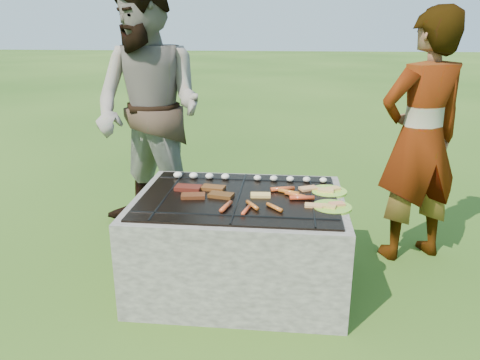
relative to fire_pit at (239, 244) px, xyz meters
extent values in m
plane|color=#224611|center=(0.00, 0.00, -0.28)|extent=(60.00, 60.00, 0.00)
cube|color=#A8A195|center=(0.00, 0.41, 0.02)|extent=(1.30, 0.18, 0.60)
cube|color=#A49C91|center=(0.00, -0.41, 0.02)|extent=(1.30, 0.18, 0.60)
cube|color=#9B9489|center=(-0.56, 0.00, 0.02)|extent=(0.18, 0.64, 0.60)
cube|color=#A89E95|center=(0.56, 0.00, 0.02)|extent=(0.18, 0.64, 0.60)
cube|color=black|center=(0.00, 0.00, -0.04)|extent=(0.94, 0.64, 0.48)
sphere|color=#FF5914|center=(0.00, 0.00, 0.18)|extent=(0.10, 0.10, 0.10)
cube|color=black|center=(0.00, 0.00, 0.32)|extent=(1.20, 0.90, 0.01)
cylinder|color=black|center=(-0.45, 0.00, 0.33)|extent=(0.01, 0.88, 0.01)
cylinder|color=black|center=(0.00, 0.00, 0.33)|extent=(0.01, 0.88, 0.01)
cylinder|color=black|center=(0.45, 0.00, 0.33)|extent=(0.01, 0.88, 0.01)
cylinder|color=black|center=(0.00, -0.32, 0.33)|extent=(1.18, 0.01, 0.01)
cylinder|color=black|center=(0.00, 0.32, 0.33)|extent=(1.18, 0.01, 0.01)
ellipsoid|color=white|center=(-0.46, 0.32, 0.35)|extent=(0.06, 0.06, 0.04)
ellipsoid|color=white|center=(-0.35, 0.32, 0.35)|extent=(0.06, 0.06, 0.04)
ellipsoid|color=#F3E7CE|center=(-0.24, 0.32, 0.35)|extent=(0.06, 0.06, 0.04)
ellipsoid|color=white|center=(-0.13, 0.32, 0.35)|extent=(0.06, 0.06, 0.04)
ellipsoid|color=beige|center=(0.09, 0.32, 0.35)|extent=(0.05, 0.05, 0.04)
ellipsoid|color=beige|center=(0.20, 0.32, 0.35)|extent=(0.05, 0.05, 0.04)
ellipsoid|color=white|center=(0.31, 0.32, 0.35)|extent=(0.05, 0.05, 0.04)
ellipsoid|color=beige|center=(0.43, 0.32, 0.35)|extent=(0.05, 0.05, 0.04)
ellipsoid|color=white|center=(0.54, 0.32, 0.35)|extent=(0.05, 0.05, 0.03)
cube|color=maroon|center=(-0.34, 0.08, 0.34)|extent=(0.17, 0.11, 0.02)
cube|color=#994D1B|center=(-0.18, 0.10, 0.34)|extent=(0.16, 0.10, 0.02)
cube|color=brown|center=(-0.28, -0.06, 0.34)|extent=(0.16, 0.11, 0.02)
cube|color=brown|center=(-0.11, -0.03, 0.34)|extent=(0.16, 0.11, 0.02)
cylinder|color=#C45B20|center=(0.27, 0.12, 0.34)|extent=(0.16, 0.07, 0.03)
cylinder|color=orange|center=(0.31, 0.07, 0.34)|extent=(0.14, 0.08, 0.03)
cylinder|color=#E55825|center=(0.35, 0.02, 0.34)|extent=(0.13, 0.08, 0.03)
cylinder|color=red|center=(0.39, -0.03, 0.34)|extent=(0.15, 0.04, 0.03)
cylinder|color=#BD521F|center=(0.10, -0.18, 0.34)|extent=(0.09, 0.12, 0.02)
cylinder|color=#C56F20|center=(0.23, -0.20, 0.34)|extent=(0.10, 0.11, 0.02)
cylinder|color=orange|center=(-0.05, -0.22, 0.34)|extent=(0.06, 0.15, 0.03)
cylinder|color=#E64725|center=(0.07, -0.26, 0.34)|extent=(0.05, 0.12, 0.02)
cube|color=#E5CD75|center=(0.13, 0.01, 0.34)|extent=(0.13, 0.08, 0.02)
cube|color=#E7D176|center=(0.45, -0.13, 0.34)|extent=(0.11, 0.07, 0.01)
cube|color=tan|center=(0.43, 0.17, 0.34)|extent=(0.13, 0.11, 0.02)
cylinder|color=#CDDC34|center=(0.56, 0.15, 0.33)|extent=(0.31, 0.31, 0.01)
cube|color=#E9B777|center=(0.54, 0.13, 0.34)|extent=(0.11, 0.07, 0.02)
cube|color=#DDB471|center=(0.59, 0.17, 0.34)|extent=(0.10, 0.09, 0.01)
cylinder|color=#C1CE31|center=(0.56, -0.12, 0.33)|extent=(0.29, 0.29, 0.01)
cube|color=tan|center=(0.54, -0.14, 0.34)|extent=(0.09, 0.07, 0.01)
cube|color=tan|center=(0.59, -0.10, 0.34)|extent=(0.10, 0.08, 0.01)
imported|color=gray|center=(1.20, 0.54, 0.59)|extent=(0.75, 0.63, 1.75)
imported|color=gray|center=(-0.78, 0.78, 0.71)|extent=(1.19, 1.09, 1.98)
camera|label=1|loc=(0.29, -2.71, 1.34)|focal=35.00mm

